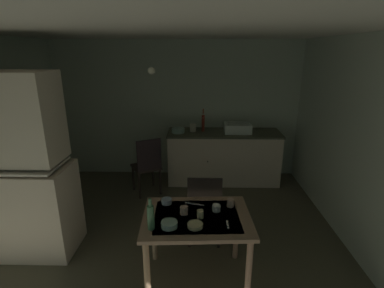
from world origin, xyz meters
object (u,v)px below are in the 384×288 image
at_px(chair_by_counter, 147,165).
at_px(glass_bottle, 151,217).
at_px(sink_basin, 237,128).
at_px(hand_pump, 203,122).
at_px(mixing_bowl_counter, 178,130).
at_px(chair_far_side, 204,207).
at_px(dining_table, 197,225).
at_px(serving_bowl_wide, 169,224).
at_px(mug_tall, 230,203).
at_px(hutch_cabinet, 17,173).

bearing_deg(chair_by_counter, glass_bottle, -79.16).
distance_m(sink_basin, chair_by_counter, 1.62).
bearing_deg(sink_basin, glass_bottle, -112.23).
distance_m(hand_pump, mixing_bowl_counter, 0.45).
distance_m(sink_basin, chair_far_side, 1.93).
bearing_deg(dining_table, serving_bowl_wide, -143.00).
relative_size(hand_pump, chair_far_side, 0.44).
bearing_deg(mug_tall, dining_table, -150.51).
bearing_deg(chair_by_counter, sink_basin, 20.55).
relative_size(mug_tall, glass_bottle, 0.27).
bearing_deg(glass_bottle, chair_by_counter, 100.84).
bearing_deg(chair_far_side, chair_by_counter, 125.42).
relative_size(sink_basin, serving_bowl_wide, 3.04).
bearing_deg(dining_table, chair_far_side, 82.00).
xyz_separation_m(hutch_cabinet, hand_pump, (2.02, 1.97, 0.11)).
bearing_deg(hand_pump, serving_bowl_wide, -97.18).
height_order(dining_table, chair_far_side, chair_far_side).
xyz_separation_m(dining_table, serving_bowl_wide, (-0.24, -0.18, 0.13)).
xyz_separation_m(chair_by_counter, serving_bowl_wide, (0.55, -2.01, 0.25)).
relative_size(hand_pump, glass_bottle, 1.34).
distance_m(chair_far_side, chair_by_counter, 1.50).
relative_size(sink_basin, chair_by_counter, 0.47).
bearing_deg(hutch_cabinet, serving_bowl_wide, -20.36).
relative_size(mixing_bowl_counter, glass_bottle, 0.73).
height_order(hutch_cabinet, sink_basin, hutch_cabinet).
bearing_deg(hutch_cabinet, dining_table, -13.02).
height_order(chair_far_side, serving_bowl_wide, chair_far_side).
bearing_deg(mixing_bowl_counter, chair_by_counter, -132.73).
xyz_separation_m(sink_basin, hand_pump, (-0.58, 0.05, 0.09)).
bearing_deg(chair_by_counter, hand_pump, 33.98).
xyz_separation_m(mug_tall, glass_bottle, (-0.73, -0.40, 0.08)).
bearing_deg(chair_far_side, hutch_cabinet, -175.56).
height_order(sink_basin, dining_table, sink_basin).
bearing_deg(hand_pump, glass_bottle, -100.36).
relative_size(dining_table, chair_by_counter, 1.11).
bearing_deg(serving_bowl_wide, hand_pump, 82.82).
bearing_deg(hand_pump, dining_table, -92.06).
height_order(sink_basin, glass_bottle, sink_basin).
bearing_deg(chair_by_counter, hutch_cabinet, -129.80).
bearing_deg(serving_bowl_wide, mug_tall, 32.80).
distance_m(chair_far_side, glass_bottle, 1.02).
bearing_deg(hand_pump, chair_far_side, -90.06).
distance_m(mug_tall, glass_bottle, 0.83).
height_order(mixing_bowl_counter, mug_tall, mixing_bowl_counter).
height_order(hutch_cabinet, mug_tall, hutch_cabinet).
relative_size(hand_pump, mixing_bowl_counter, 1.83).
bearing_deg(sink_basin, chair_by_counter, -159.45).
xyz_separation_m(hand_pump, dining_table, (-0.09, -2.42, -0.43)).
bearing_deg(mixing_bowl_counter, sink_basin, 2.88).
relative_size(dining_table, serving_bowl_wide, 7.22).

